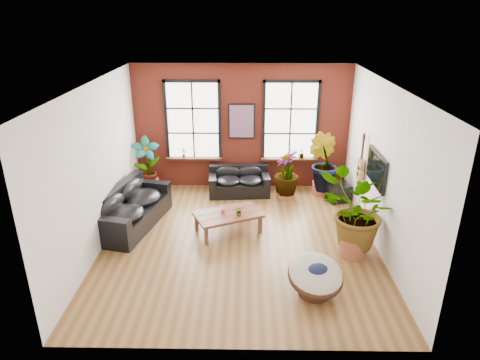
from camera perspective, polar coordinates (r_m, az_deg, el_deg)
The scene contains 19 objects.
room at distance 9.08m, azimuth -0.05°, elevation 1.81°, with size 6.04×6.54×3.54m.
sofa_back at distance 11.94m, azimuth -0.12°, elevation -0.25°, with size 1.72×0.92×0.77m.
sofa_left at distance 10.53m, azimuth -14.47°, elevation -3.73°, with size 1.52×2.56×0.95m.
coffee_table at distance 9.90m, azimuth -1.59°, elevation -4.74°, with size 1.71×1.39×0.58m.
papasan_chair at distance 8.02m, azimuth 10.03°, elevation -12.48°, with size 1.26×1.27×0.76m.
poster at distance 11.91m, azimuth 0.21°, elevation 7.84°, with size 0.74×0.06×0.98m.
tv_wall_unit at distance 9.96m, azimuth 17.12°, elevation 1.44°, with size 0.13×1.86×1.20m.
media_box at distance 11.83m, azimuth 13.02°, elevation -1.66°, with size 0.66×0.59×0.47m.
pot_back_left at distance 12.35m, azimuth -11.96°, elevation -0.70°, with size 0.66×0.66×0.40m.
pot_back_right at distance 12.17m, azimuth 10.74°, elevation -1.05°, with size 0.50×0.50×0.36m.
pot_right_wall at distance 9.42m, azimuth 14.77°, elevation -8.56°, with size 0.75×0.75×0.41m.
pot_mid at distance 11.81m, azimuth 6.11°, elevation -1.53°, with size 0.57×0.57×0.36m.
floor_plant_back_left at distance 12.10m, azimuth -12.33°, elevation 2.24°, with size 0.77×0.52×1.46m, color #1B4A13.
floor_plant_back_right at distance 11.90m, azimuth 10.91°, elevation 2.30°, with size 0.86×0.70×1.57m, color #1B4A13.
floor_plant_right_wall at distance 9.09m, azimuth 15.34°, elevation -4.24°, with size 1.48×1.28×1.64m, color #1B4A13.
floor_plant_mid at distance 11.56m, azimuth 6.26°, elevation 1.04°, with size 0.69×0.69×1.24m, color #1B4A13.
table_plant at distance 9.72m, azimuth -0.10°, elevation -4.17°, with size 0.20×0.17×0.22m, color #1B4A13.
sill_plant_left at distance 12.26m, azimuth -7.55°, elevation 3.60°, with size 0.14×0.10×0.27m, color #1B4A13.
sill_plant_right at distance 12.22m, azimuth 8.21°, elevation 3.51°, with size 0.15×0.15×0.27m, color #1B4A13.
Camera 1 is at (0.15, -8.36, 4.92)m, focal length 32.00 mm.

